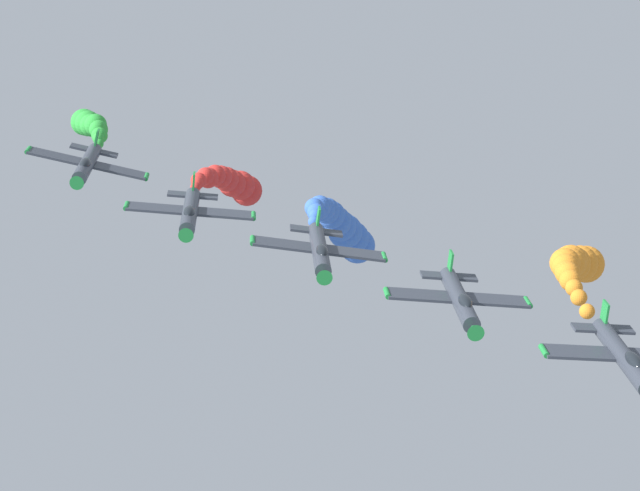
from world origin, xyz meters
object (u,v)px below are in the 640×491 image
airplane_right_inner (320,250)px  airplane_left_outer (190,212)px  airplane_left_inner (460,299)px  airplane_right_outer (87,164)px  airplane_lead (624,357)px

airplane_right_inner → airplane_left_outer: bearing=-31.0°
airplane_left_inner → airplane_right_outer: airplane_right_outer is taller
airplane_lead → airplane_right_inner: size_ratio=1.00×
airplane_right_inner → airplane_left_outer: size_ratio=1.00×
airplane_left_outer → airplane_left_inner: bearing=145.8°
airplane_left_inner → airplane_right_inner: size_ratio=1.00×
airplane_lead → airplane_right_outer: 43.36m
airplane_lead → airplane_right_inner: airplane_right_inner is taller
airplane_left_outer → airplane_right_outer: 10.86m
airplane_right_inner → airplane_lead: bearing=141.3°
airplane_left_outer → airplane_right_outer: (8.16, -6.92, 1.90)m
airplane_right_inner → airplane_right_outer: size_ratio=1.00×
airplane_left_inner → airplane_right_inner: bearing=-37.3°
airplane_lead → airplane_right_outer: (34.26, -26.01, 5.48)m
airplane_lead → airplane_right_outer: bearing=-37.2°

